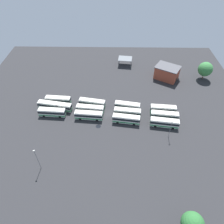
{
  "coord_description": "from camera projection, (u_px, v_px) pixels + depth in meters",
  "views": [
    {
      "loc": [
        -2.65,
        64.61,
        61.08
      ],
      "look_at": [
        -1.56,
        0.53,
        1.56
      ],
      "focal_mm": 33.86,
      "sensor_mm": 36.0,
      "label": 1
    }
  ],
  "objects": [
    {
      "name": "bus_row2_slot0",
      "position": [
        92.0,
        103.0,
        91.19
      ],
      "size": [
        11.52,
        4.5,
        3.56
      ],
      "color": "silver",
      "rests_on": "ground_plane"
    },
    {
      "name": "lamp_post_near_entrance",
      "position": [
        170.0,
        128.0,
        76.79
      ],
      "size": [
        0.56,
        0.28,
        8.03
      ],
      "color": "slate",
      "rests_on": "ground_plane"
    },
    {
      "name": "bus_row1_slot1",
      "position": [
        127.0,
        112.0,
        86.85
      ],
      "size": [
        11.12,
        3.82,
        3.56
      ],
      "color": "silver",
      "rests_on": "ground_plane"
    },
    {
      "name": "puddle_back_corner",
      "position": [
        164.0,
        109.0,
        91.2
      ],
      "size": [
        2.3,
        2.3,
        0.01
      ],
      "primitive_type": "cylinder",
      "color": "black",
      "rests_on": "ground_plane"
    },
    {
      "name": "bus_row3_slot0",
      "position": [
        58.0,
        100.0,
        92.63
      ],
      "size": [
        11.07,
        3.35,
        3.56
      ],
      "color": "silver",
      "rests_on": "ground_plane"
    },
    {
      "name": "bus_row1_slot2",
      "position": [
        126.0,
        119.0,
        84.0
      ],
      "size": [
        11.06,
        4.01,
        3.56
      ],
      "color": "silver",
      "rests_on": "ground_plane"
    },
    {
      "name": "bus_row0_slot2",
      "position": [
        164.0,
        123.0,
        82.5
      ],
      "size": [
        11.25,
        4.01,
        3.56
      ],
      "color": "silver",
      "rests_on": "ground_plane"
    },
    {
      "name": "bus_row1_slot0",
      "position": [
        127.0,
        106.0,
        89.7
      ],
      "size": [
        10.87,
        4.33,
        3.56
      ],
      "color": "silver",
      "rests_on": "ground_plane"
    },
    {
      "name": "lamp_post_by_building",
      "position": [
        37.0,
        159.0,
        66.22
      ],
      "size": [
        0.56,
        0.28,
        9.59
      ],
      "color": "slate",
      "rests_on": "ground_plane"
    },
    {
      "name": "bus_row2_slot1",
      "position": [
        90.0,
        109.0,
        88.28
      ],
      "size": [
        11.63,
        3.72,
        3.56
      ],
      "color": "silver",
      "rests_on": "ground_plane"
    },
    {
      "name": "tree_north_edge",
      "position": [
        205.0,
        69.0,
        104.38
      ],
      "size": [
        7.03,
        7.03,
        9.12
      ],
      "color": "brown",
      "rests_on": "ground_plane"
    },
    {
      "name": "tree_east_edge",
      "position": [
        193.0,
        224.0,
        51.6
      ],
      "size": [
        5.73,
        5.73,
        8.82
      ],
      "color": "brown",
      "rests_on": "ground_plane"
    },
    {
      "name": "ground_plane",
      "position": [
        108.0,
        114.0,
        88.94
      ],
      "size": [
        123.81,
        123.81,
        0.0
      ],
      "primitive_type": "plane",
      "color": "#28282B"
    },
    {
      "name": "bus_row0_slot1",
      "position": [
        165.0,
        116.0,
        85.44
      ],
      "size": [
        11.17,
        3.75,
        3.56
      ],
      "color": "silver",
      "rests_on": "ground_plane"
    },
    {
      "name": "puddle_centre_drain",
      "position": [
        98.0,
        126.0,
        83.62
      ],
      "size": [
        2.03,
        2.03,
        0.01
      ],
      "primitive_type": "cylinder",
      "color": "black",
      "rests_on": "ground_plane"
    },
    {
      "name": "bus_row2_slot2",
      "position": [
        89.0,
        115.0,
        85.59
      ],
      "size": [
        11.39,
        3.4,
        3.56
      ],
      "color": "silver",
      "rests_on": "ground_plane"
    },
    {
      "name": "depot_building",
      "position": [
        167.0,
        72.0,
        106.31
      ],
      "size": [
        14.07,
        12.98,
        6.68
      ],
      "color": "#99422D",
      "rests_on": "ground_plane"
    },
    {
      "name": "bus_row3_slot2",
      "position": [
        52.0,
        112.0,
        86.92
      ],
      "size": [
        11.18,
        3.22,
        3.56
      ],
      "color": "silver",
      "rests_on": "ground_plane"
    },
    {
      "name": "bus_row0_slot0",
      "position": [
        163.0,
        109.0,
        88.27
      ],
      "size": [
        10.75,
        3.42,
        3.56
      ],
      "color": "silver",
      "rests_on": "ground_plane"
    },
    {
      "name": "bus_row3_slot1",
      "position": [
        55.0,
        106.0,
        89.81
      ],
      "size": [
        14.81,
        5.0,
        3.56
      ],
      "color": "silver",
      "rests_on": "ground_plane"
    },
    {
      "name": "maintenance_shelter",
      "position": [
        125.0,
        59.0,
        115.74
      ],
      "size": [
        7.96,
        6.64,
        3.99
      ],
      "color": "slate",
      "rests_on": "ground_plane"
    }
  ]
}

